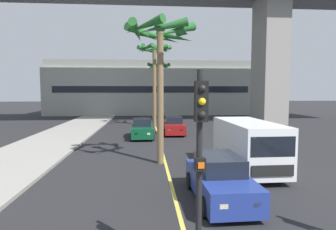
{
  "coord_description": "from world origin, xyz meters",
  "views": [
    {
      "loc": [
        -1.0,
        1.02,
        3.79
      ],
      "look_at": [
        0.0,
        14.0,
        2.7
      ],
      "focal_mm": 30.5,
      "sensor_mm": 36.0,
      "label": 1
    }
  ],
  "objects_px": {
    "car_queue_front": "(220,180)",
    "car_queue_second": "(142,129)",
    "delivery_van": "(248,144)",
    "traffic_light_median_near": "(200,148)",
    "car_queue_third": "(174,126)",
    "palm_tree_mid_median": "(160,43)",
    "palm_tree_near_median": "(154,59)",
    "palm_tree_far_median": "(159,75)"
  },
  "relations": [
    {
      "from": "delivery_van",
      "to": "palm_tree_far_median",
      "type": "bearing_deg",
      "value": 97.95
    },
    {
      "from": "traffic_light_median_near",
      "to": "palm_tree_mid_median",
      "type": "distance_m",
      "value": 10.08
    },
    {
      "from": "car_queue_third",
      "to": "traffic_light_median_near",
      "type": "height_order",
      "value": "traffic_light_median_near"
    },
    {
      "from": "palm_tree_near_median",
      "to": "car_queue_second",
      "type": "bearing_deg",
      "value": -99.72
    },
    {
      "from": "car_queue_front",
      "to": "delivery_van",
      "type": "distance_m",
      "value": 4.19
    },
    {
      "from": "car_queue_front",
      "to": "palm_tree_far_median",
      "type": "bearing_deg",
      "value": 91.99
    },
    {
      "from": "delivery_van",
      "to": "traffic_light_median_near",
      "type": "bearing_deg",
      "value": -116.17
    },
    {
      "from": "traffic_light_median_near",
      "to": "palm_tree_near_median",
      "type": "bearing_deg",
      "value": 90.29
    },
    {
      "from": "car_queue_second",
      "to": "palm_tree_far_median",
      "type": "bearing_deg",
      "value": 81.27
    },
    {
      "from": "car_queue_second",
      "to": "palm_tree_near_median",
      "type": "xyz_separation_m",
      "value": [
        1.22,
        7.15,
        6.46
      ]
    },
    {
      "from": "delivery_van",
      "to": "palm_tree_near_median",
      "type": "relative_size",
      "value": 0.61
    },
    {
      "from": "car_queue_front",
      "to": "palm_tree_far_median",
      "type": "relative_size",
      "value": 0.56
    },
    {
      "from": "car_queue_second",
      "to": "delivery_van",
      "type": "relative_size",
      "value": 0.78
    },
    {
      "from": "car_queue_third",
      "to": "traffic_light_median_near",
      "type": "distance_m",
      "value": 19.72
    },
    {
      "from": "palm_tree_mid_median",
      "to": "delivery_van",
      "type": "bearing_deg",
      "value": -23.2
    },
    {
      "from": "delivery_van",
      "to": "palm_tree_near_median",
      "type": "height_order",
      "value": "palm_tree_near_median"
    },
    {
      "from": "delivery_van",
      "to": "traffic_light_median_near",
      "type": "xyz_separation_m",
      "value": [
        -3.78,
        -7.69,
        1.43
      ]
    },
    {
      "from": "traffic_light_median_near",
      "to": "car_queue_third",
      "type": "bearing_deg",
      "value": 85.85
    },
    {
      "from": "palm_tree_near_median",
      "to": "traffic_light_median_near",
      "type": "bearing_deg",
      "value": -89.71
    },
    {
      "from": "palm_tree_near_median",
      "to": "palm_tree_far_median",
      "type": "height_order",
      "value": "palm_tree_near_median"
    },
    {
      "from": "palm_tree_far_median",
      "to": "car_queue_third",
      "type": "bearing_deg",
      "value": -85.69
    },
    {
      "from": "delivery_van",
      "to": "traffic_light_median_near",
      "type": "relative_size",
      "value": 1.26
    },
    {
      "from": "car_queue_second",
      "to": "car_queue_third",
      "type": "xyz_separation_m",
      "value": [
        2.77,
        1.78,
        0.0
      ]
    },
    {
      "from": "car_queue_second",
      "to": "palm_tree_far_median",
      "type": "xyz_separation_m",
      "value": [
        1.95,
        12.69,
        5.09
      ]
    },
    {
      "from": "palm_tree_mid_median",
      "to": "car_queue_third",
      "type": "bearing_deg",
      "value": 80.38
    },
    {
      "from": "palm_tree_near_median",
      "to": "palm_tree_far_median",
      "type": "distance_m",
      "value": 5.75
    },
    {
      "from": "car_queue_front",
      "to": "palm_tree_mid_median",
      "type": "distance_m",
      "value": 7.81
    },
    {
      "from": "delivery_van",
      "to": "traffic_light_median_near",
      "type": "height_order",
      "value": "traffic_light_median_near"
    },
    {
      "from": "car_queue_second",
      "to": "car_queue_third",
      "type": "height_order",
      "value": "same"
    },
    {
      "from": "car_queue_third",
      "to": "delivery_van",
      "type": "bearing_deg",
      "value": -78.77
    },
    {
      "from": "car_queue_second",
      "to": "palm_tree_mid_median",
      "type": "distance_m",
      "value": 10.07
    },
    {
      "from": "car_queue_second",
      "to": "car_queue_third",
      "type": "bearing_deg",
      "value": 32.66
    },
    {
      "from": "palm_tree_mid_median",
      "to": "traffic_light_median_near",
      "type": "bearing_deg",
      "value": -88.2
    },
    {
      "from": "car_queue_front",
      "to": "car_queue_second",
      "type": "xyz_separation_m",
      "value": [
        -2.86,
        13.58,
        0.0
      ]
    },
    {
      "from": "car_queue_front",
      "to": "car_queue_third",
      "type": "relative_size",
      "value": 1.0
    },
    {
      "from": "delivery_van",
      "to": "car_queue_front",
      "type": "bearing_deg",
      "value": -123.08
    },
    {
      "from": "car_queue_third",
      "to": "palm_tree_mid_median",
      "type": "height_order",
      "value": "palm_tree_mid_median"
    },
    {
      "from": "delivery_van",
      "to": "palm_tree_far_median",
      "type": "height_order",
      "value": "palm_tree_far_median"
    },
    {
      "from": "car_queue_second",
      "to": "palm_tree_mid_median",
      "type": "relative_size",
      "value": 0.56
    },
    {
      "from": "palm_tree_mid_median",
      "to": "palm_tree_far_median",
      "type": "bearing_deg",
      "value": 87.57
    },
    {
      "from": "palm_tree_far_median",
      "to": "traffic_light_median_near",
      "type": "bearing_deg",
      "value": -91.12
    },
    {
      "from": "car_queue_front",
      "to": "palm_tree_near_median",
      "type": "bearing_deg",
      "value": 94.52
    }
  ]
}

